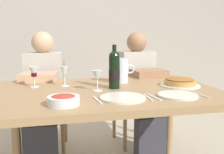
{
  "coord_description": "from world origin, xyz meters",
  "views": [
    {
      "loc": [
        -0.31,
        -1.58,
        1.11
      ],
      "look_at": [
        0.05,
        0.05,
        0.84
      ],
      "focal_mm": 39.12,
      "sensor_mm": 36.0,
      "label": 1
    }
  ],
  "objects_px": {
    "baked_tart": "(180,82)",
    "dinner_plate_right_setting": "(123,98)",
    "dining_table": "(107,103)",
    "chair_right": "(132,95)",
    "wine_bottle": "(114,70)",
    "wine_glass_centre": "(34,73)",
    "dinner_plate_left_setting": "(178,95)",
    "chair_left": "(47,99)",
    "wine_glass_right_diner": "(97,76)",
    "diner_right": "(141,88)",
    "diner_left": "(43,93)",
    "wine_glass_left_diner": "(64,72)",
    "salad_bowl": "(63,100)",
    "water_pitcher": "(121,72)"
  },
  "relations": [
    {
      "from": "wine_glass_left_diner",
      "to": "wine_glass_centre",
      "type": "xyz_separation_m",
      "value": [
        -0.21,
        0.01,
        0.0
      ]
    },
    {
      "from": "dining_table",
      "to": "dinner_plate_left_setting",
      "type": "height_order",
      "value": "dinner_plate_left_setting"
    },
    {
      "from": "chair_left",
      "to": "diner_right",
      "type": "bearing_deg",
      "value": 170.0
    },
    {
      "from": "diner_left",
      "to": "dinner_plate_left_setting",
      "type": "bearing_deg",
      "value": 137.48
    },
    {
      "from": "wine_glass_centre",
      "to": "dinner_plate_left_setting",
      "type": "xyz_separation_m",
      "value": [
        0.86,
        -0.47,
        -0.1
      ]
    },
    {
      "from": "baked_tart",
      "to": "chair_right",
      "type": "relative_size",
      "value": 0.33
    },
    {
      "from": "salad_bowl",
      "to": "wine_glass_centre",
      "type": "bearing_deg",
      "value": 110.28
    },
    {
      "from": "dinner_plate_right_setting",
      "to": "diner_left",
      "type": "bearing_deg",
      "value": 118.93
    },
    {
      "from": "dinner_plate_left_setting",
      "to": "baked_tart",
      "type": "bearing_deg",
      "value": 60.25
    },
    {
      "from": "baked_tart",
      "to": "dinner_plate_right_setting",
      "type": "distance_m",
      "value": 0.57
    },
    {
      "from": "dining_table",
      "to": "chair_right",
      "type": "relative_size",
      "value": 1.72
    },
    {
      "from": "chair_left",
      "to": "wine_glass_right_diner",
      "type": "bearing_deg",
      "value": 117.61
    },
    {
      "from": "diner_right",
      "to": "wine_glass_right_diner",
      "type": "bearing_deg",
      "value": 45.9
    },
    {
      "from": "dinner_plate_left_setting",
      "to": "chair_left",
      "type": "distance_m",
      "value": 1.44
    },
    {
      "from": "wine_glass_left_diner",
      "to": "dinner_plate_right_setting",
      "type": "xyz_separation_m",
      "value": [
        0.32,
        -0.44,
        -0.09
      ]
    },
    {
      "from": "dining_table",
      "to": "wine_bottle",
      "type": "xyz_separation_m",
      "value": [
        0.06,
        0.03,
        0.22
      ]
    },
    {
      "from": "wine_glass_left_diner",
      "to": "wine_glass_right_diner",
      "type": "distance_m",
      "value": 0.29
    },
    {
      "from": "baked_tart",
      "to": "dinner_plate_right_setting",
      "type": "height_order",
      "value": "baked_tart"
    },
    {
      "from": "dinner_plate_left_setting",
      "to": "chair_left",
      "type": "bearing_deg",
      "value": 125.26
    },
    {
      "from": "chair_right",
      "to": "wine_glass_centre",
      "type": "bearing_deg",
      "value": 30.94
    },
    {
      "from": "water_pitcher",
      "to": "salad_bowl",
      "type": "bearing_deg",
      "value": -129.28
    },
    {
      "from": "wine_glass_left_diner",
      "to": "wine_bottle",
      "type": "bearing_deg",
      "value": -24.64
    },
    {
      "from": "water_pitcher",
      "to": "dinner_plate_right_setting",
      "type": "distance_m",
      "value": 0.51
    },
    {
      "from": "wine_glass_centre",
      "to": "diner_left",
      "type": "height_order",
      "value": "diner_left"
    },
    {
      "from": "wine_bottle",
      "to": "baked_tart",
      "type": "relative_size",
      "value": 1.06
    },
    {
      "from": "chair_left",
      "to": "diner_right",
      "type": "xyz_separation_m",
      "value": [
        0.9,
        -0.25,
        0.12
      ]
    },
    {
      "from": "dining_table",
      "to": "diner_right",
      "type": "relative_size",
      "value": 1.29
    },
    {
      "from": "dining_table",
      "to": "chair_right",
      "type": "height_order",
      "value": "chair_right"
    },
    {
      "from": "baked_tart",
      "to": "salad_bowl",
      "type": "distance_m",
      "value": 0.89
    },
    {
      "from": "dinner_plate_left_setting",
      "to": "wine_glass_left_diner",
      "type": "bearing_deg",
      "value": 144.83
    },
    {
      "from": "water_pitcher",
      "to": "wine_glass_right_diner",
      "type": "distance_m",
      "value": 0.34
    },
    {
      "from": "wine_bottle",
      "to": "chair_right",
      "type": "xyz_separation_m",
      "value": [
        0.39,
        0.84,
        -0.39
      ]
    },
    {
      "from": "chair_right",
      "to": "dinner_plate_left_setting",
      "type": "bearing_deg",
      "value": 81.35
    },
    {
      "from": "wine_glass_centre",
      "to": "diner_right",
      "type": "height_order",
      "value": "diner_right"
    },
    {
      "from": "wine_bottle",
      "to": "dinner_plate_left_setting",
      "type": "distance_m",
      "value": 0.46
    },
    {
      "from": "salad_bowl",
      "to": "wine_glass_centre",
      "type": "xyz_separation_m",
      "value": [
        -0.19,
        0.51,
        0.07
      ]
    },
    {
      "from": "wine_bottle",
      "to": "wine_glass_right_diner",
      "type": "distance_m",
      "value": 0.14
    },
    {
      "from": "water_pitcher",
      "to": "wine_glass_right_diner",
      "type": "relative_size",
      "value": 1.39
    },
    {
      "from": "diner_right",
      "to": "dinner_plate_right_setting",
      "type": "bearing_deg",
      "value": 59.59
    },
    {
      "from": "dining_table",
      "to": "diner_left",
      "type": "bearing_deg",
      "value": 125.55
    },
    {
      "from": "baked_tart",
      "to": "chair_right",
      "type": "bearing_deg",
      "value": 96.24
    },
    {
      "from": "wine_glass_centre",
      "to": "chair_right",
      "type": "relative_size",
      "value": 0.17
    },
    {
      "from": "water_pitcher",
      "to": "dinner_plate_left_setting",
      "type": "xyz_separation_m",
      "value": [
        0.22,
        -0.51,
        -0.08
      ]
    },
    {
      "from": "wine_glass_right_diner",
      "to": "chair_left",
      "type": "distance_m",
      "value": 1.04
    },
    {
      "from": "diner_left",
      "to": "water_pitcher",
      "type": "bearing_deg",
      "value": 151.42
    },
    {
      "from": "salad_bowl",
      "to": "dinner_plate_right_setting",
      "type": "relative_size",
      "value": 0.64
    },
    {
      "from": "water_pitcher",
      "to": "chair_left",
      "type": "xyz_separation_m",
      "value": [
        -0.6,
        0.65,
        -0.35
      ]
    },
    {
      "from": "dining_table",
      "to": "wine_glass_right_diner",
      "type": "xyz_separation_m",
      "value": [
        -0.07,
        -0.03,
        0.19
      ]
    },
    {
      "from": "wine_bottle",
      "to": "diner_right",
      "type": "height_order",
      "value": "diner_right"
    },
    {
      "from": "diner_left",
      "to": "chair_right",
      "type": "height_order",
      "value": "diner_left"
    }
  ]
}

